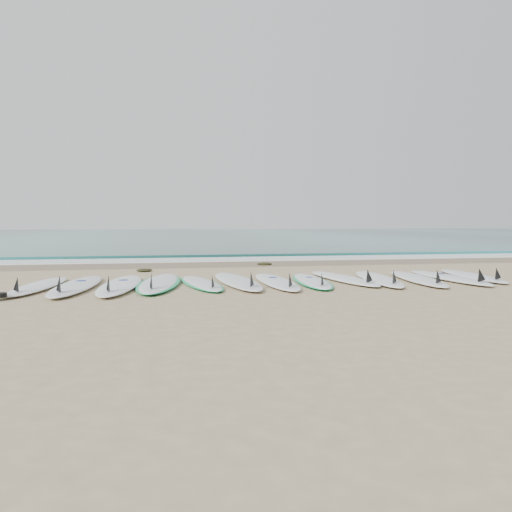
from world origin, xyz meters
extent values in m
plane|color=tan|center=(0.00, 0.00, 0.00)|extent=(120.00, 120.00, 0.00)
cube|color=#1F5F5D|center=(0.00, 32.50, 0.01)|extent=(120.00, 55.00, 0.03)
cube|color=#74634D|center=(0.00, 4.10, 0.01)|extent=(120.00, 1.80, 0.01)
cube|color=silver|center=(0.00, 5.50, 0.02)|extent=(120.00, 1.40, 0.04)
cube|color=#1F5F5D|center=(0.00, 7.00, 0.05)|extent=(120.00, 1.00, 0.10)
ellipsoid|color=white|center=(-4.02, 0.07, 0.04)|extent=(0.80, 2.56, 0.08)
cone|color=black|center=(-4.13, -0.85, 0.19)|extent=(0.24, 0.29, 0.27)
ellipsoid|color=silver|center=(-3.40, -0.05, 0.05)|extent=(0.81, 2.88, 0.09)
cone|color=black|center=(-3.48, -1.09, 0.22)|extent=(0.26, 0.32, 0.30)
cylinder|color=navy|center=(-3.38, 0.22, 0.10)|extent=(0.18, 0.18, 0.01)
ellipsoid|color=white|center=(-2.69, -0.09, 0.05)|extent=(0.84, 2.91, 0.09)
cone|color=black|center=(-2.78, -1.14, 0.22)|extent=(0.27, 0.33, 0.31)
cylinder|color=navy|center=(-2.67, 0.18, 0.10)|extent=(0.18, 0.18, 0.01)
ellipsoid|color=white|center=(-2.04, 0.10, 0.05)|extent=(0.91, 2.90, 0.09)
ellipsoid|color=#12B569|center=(-2.04, 0.10, 0.04)|extent=(1.01, 2.93, 0.07)
cone|color=black|center=(-2.16, -0.93, 0.22)|extent=(0.27, 0.33, 0.30)
ellipsoid|color=white|center=(-1.33, -0.02, 0.04)|extent=(0.80, 2.35, 0.07)
ellipsoid|color=#12B569|center=(-1.33, -0.02, 0.03)|extent=(0.88, 2.38, 0.05)
cone|color=black|center=(-1.21, -0.85, 0.17)|extent=(0.23, 0.27, 0.25)
ellipsoid|color=white|center=(-0.67, 0.09, 0.05)|extent=(0.81, 2.88, 0.09)
cone|color=black|center=(-0.59, -0.95, 0.22)|extent=(0.26, 0.32, 0.30)
ellipsoid|color=white|center=(0.01, -0.09, 0.05)|extent=(0.56, 2.65, 0.09)
cone|color=black|center=(0.01, -1.06, 0.20)|extent=(0.23, 0.28, 0.28)
cylinder|color=navy|center=(0.01, 0.16, 0.09)|extent=(0.15, 0.15, 0.01)
ellipsoid|color=white|center=(0.68, -0.07, 0.04)|extent=(0.73, 2.43, 0.08)
ellipsoid|color=#12B569|center=(0.68, -0.07, 0.04)|extent=(0.82, 2.46, 0.06)
cone|color=black|center=(0.59, -0.94, 0.18)|extent=(0.23, 0.27, 0.26)
cylinder|color=navy|center=(0.70, 0.16, 0.08)|extent=(0.15, 0.15, 0.01)
ellipsoid|color=white|center=(1.37, 0.17, 0.05)|extent=(0.83, 2.66, 0.08)
cone|color=black|center=(1.47, -0.77, 0.20)|extent=(0.25, 0.30, 0.28)
ellipsoid|color=white|center=(2.00, -0.02, 0.05)|extent=(0.99, 2.76, 0.09)
cone|color=black|center=(1.84, -0.99, 0.20)|extent=(0.27, 0.32, 0.29)
ellipsoid|color=white|center=(2.73, -0.13, 0.05)|extent=(0.94, 2.71, 0.09)
cone|color=black|center=(2.58, -1.09, 0.20)|extent=(0.26, 0.31, 0.28)
ellipsoid|color=white|center=(3.41, -0.07, 0.05)|extent=(0.59, 2.65, 0.09)
cone|color=black|center=(3.42, -1.04, 0.20)|extent=(0.23, 0.28, 0.28)
cylinder|color=navy|center=(3.40, 0.18, 0.09)|extent=(0.15, 0.15, 0.01)
ellipsoid|color=silver|center=(4.04, 0.13, 0.04)|extent=(0.78, 2.53, 0.08)
cone|color=black|center=(3.95, -0.77, 0.19)|extent=(0.24, 0.29, 0.27)
ellipsoid|color=black|center=(-2.39, 2.56, 0.03)|extent=(0.35, 0.27, 0.07)
ellipsoid|color=black|center=(0.56, 3.63, 0.04)|extent=(0.39, 0.30, 0.07)
camera|label=1|loc=(-1.98, -8.76, 1.12)|focal=35.00mm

